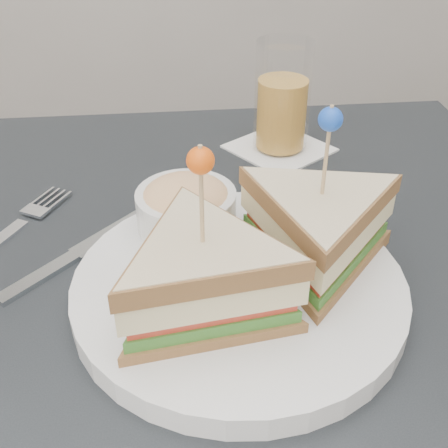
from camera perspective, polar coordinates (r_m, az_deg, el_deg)
table at (r=0.60m, az=-0.86°, el=-10.54°), size 0.80×0.80×0.75m
plate_meal at (r=0.49m, az=2.60°, el=-3.15°), size 0.39×0.39×0.18m
cutlery_fork at (r=0.64m, az=-20.81°, el=-0.63°), size 0.12×0.19×0.01m
cutlery_knife at (r=0.59m, az=-14.19°, el=-2.65°), size 0.16×0.17×0.01m
drink_set at (r=0.75m, az=5.92°, el=12.02°), size 0.16×0.16×0.15m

